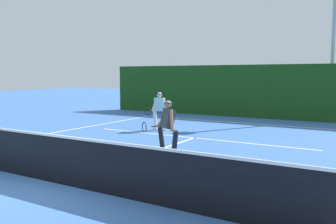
# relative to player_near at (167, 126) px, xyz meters

# --- Properties ---
(ground_plane) EXTENTS (80.00, 80.00, 0.00)m
(ground_plane) POSITION_rel_player_near_xyz_m (-0.69, -3.35, -0.85)
(ground_plane) COLOR #3D6BB1
(court_line_baseline_far) EXTENTS (10.49, 0.10, 0.01)m
(court_line_baseline_far) POSITION_rel_player_near_xyz_m (-0.69, 7.73, -0.85)
(court_line_baseline_far) COLOR white
(court_line_baseline_far) RESTS_ON ground_plane
(court_line_service) EXTENTS (8.55, 0.10, 0.01)m
(court_line_service) POSITION_rel_player_near_xyz_m (-0.69, 3.01, -0.85)
(court_line_service) COLOR white
(court_line_service) RESTS_ON ground_plane
(court_line_centre) EXTENTS (0.10, 6.40, 0.01)m
(court_line_centre) POSITION_rel_player_near_xyz_m (-0.69, -0.15, -0.85)
(court_line_centre) COLOR white
(court_line_centre) RESTS_ON ground_plane
(tennis_net) EXTENTS (11.49, 0.09, 1.05)m
(tennis_net) POSITION_rel_player_near_xyz_m (-0.69, -3.35, -0.33)
(tennis_net) COLOR #1E4723
(tennis_net) RESTS_ON ground_plane
(player_near) EXTENTS (1.17, 0.81, 1.56)m
(player_near) POSITION_rel_player_near_xyz_m (0.00, 0.00, 0.00)
(player_near) COLOR black
(player_near) RESTS_ON ground_plane
(player_far) EXTENTS (0.65, 0.86, 1.55)m
(player_far) POSITION_rel_player_near_xyz_m (-2.75, 3.91, -0.00)
(player_far) COLOR silver
(player_far) RESTS_ON ground_plane
(tennis_ball) EXTENTS (0.07, 0.07, 0.07)m
(tennis_ball) POSITION_rel_player_near_xyz_m (-3.78, -2.32, -0.82)
(tennis_ball) COLOR #D1E033
(tennis_ball) RESTS_ON ground_plane
(tennis_ball_extra) EXTENTS (0.07, 0.07, 0.07)m
(tennis_ball_extra) POSITION_rel_player_near_xyz_m (-3.40, 5.52, -0.82)
(tennis_ball_extra) COLOR #D1E033
(tennis_ball_extra) RESTS_ON ground_plane
(back_fence_windscreen) EXTENTS (17.88, 0.12, 2.77)m
(back_fence_windscreen) POSITION_rel_player_near_xyz_m (-0.69, 10.05, 0.54)
(back_fence_windscreen) COLOR #184215
(back_fence_windscreen) RESTS_ON ground_plane
(light_pole) EXTENTS (0.55, 0.44, 7.51)m
(light_pole) POSITION_rel_player_near_xyz_m (2.75, 11.13, 3.75)
(light_pole) COLOR #9EA39E
(light_pole) RESTS_ON ground_plane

